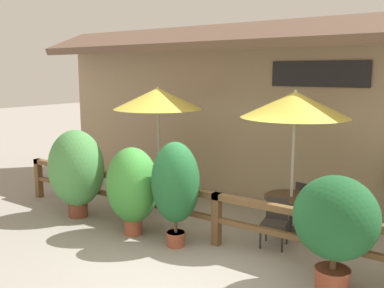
# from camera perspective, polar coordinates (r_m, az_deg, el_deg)

# --- Properties ---
(ground_plane) EXTENTS (60.00, 60.00, 0.00)m
(ground_plane) POSITION_cam_1_polar(r_m,az_deg,el_deg) (7.06, -1.45, -15.97)
(ground_plane) COLOR gray
(building_facade) EXTENTS (14.28, 1.49, 4.23)m
(building_facade) POSITION_cam_1_polar(r_m,az_deg,el_deg) (10.00, 12.71, 4.33)
(building_facade) COLOR tan
(building_facade) RESTS_ON ground
(patio_railing) EXTENTS (10.40, 0.14, 0.95)m
(patio_railing) POSITION_cam_1_polar(r_m,az_deg,el_deg) (7.61, 3.30, -8.41)
(patio_railing) COLOR brown
(patio_railing) RESTS_ON ground
(patio_umbrella_near) EXTENTS (2.00, 2.00, 2.73)m
(patio_umbrella_near) POSITION_cam_1_polar(r_m,az_deg,el_deg) (9.65, -4.57, 6.05)
(patio_umbrella_near) COLOR #B7B2A8
(patio_umbrella_near) RESTS_ON ground
(dining_table_near) EXTENTS (1.02, 1.02, 0.72)m
(dining_table_near) POSITION_cam_1_polar(r_m,az_deg,el_deg) (9.94, -4.42, -4.78)
(dining_table_near) COLOR #4C3826
(dining_table_near) RESTS_ON ground
(chair_near_streetside) EXTENTS (0.50, 0.50, 0.85)m
(chair_near_streetside) POSITION_cam_1_polar(r_m,az_deg,el_deg) (9.44, -7.39, -6.28)
(chair_near_streetside) COLOR #332D28
(chair_near_streetside) RESTS_ON ground
(chair_near_wallside) EXTENTS (0.48, 0.48, 0.85)m
(chair_near_wallside) POSITION_cam_1_polar(r_m,az_deg,el_deg) (10.50, -1.62, -4.57)
(chair_near_wallside) COLOR #332D28
(chair_near_wallside) RESTS_ON ground
(patio_umbrella_middle) EXTENTS (2.00, 2.00, 2.73)m
(patio_umbrella_middle) POSITION_cam_1_polar(r_m,az_deg,el_deg) (8.04, 13.59, 5.10)
(patio_umbrella_middle) COLOR #B7B2A8
(patio_umbrella_middle) RESTS_ON ground
(dining_table_middle) EXTENTS (1.02, 1.02, 0.72)m
(dining_table_middle) POSITION_cam_1_polar(r_m,az_deg,el_deg) (8.39, 13.08, -7.75)
(dining_table_middle) COLOR #4C3826
(dining_table_middle) RESTS_ON ground
(chair_middle_streetside) EXTENTS (0.49, 0.49, 0.85)m
(chair_middle_streetside) POSITION_cam_1_polar(r_m,az_deg,el_deg) (7.79, 11.04, -9.86)
(chair_middle_streetside) COLOR #332D28
(chair_middle_streetside) RESTS_ON ground
(chair_middle_wallside) EXTENTS (0.47, 0.47, 0.85)m
(chair_middle_wallside) POSITION_cam_1_polar(r_m,az_deg,el_deg) (9.04, 15.12, -7.26)
(chair_middle_wallside) COLOR #332D28
(chair_middle_wallside) RESTS_ON ground
(potted_plant_broad_leaf) EXTENTS (0.87, 0.78, 1.87)m
(potted_plant_broad_leaf) POSITION_cam_1_polar(r_m,az_deg,el_deg) (7.43, -2.23, -5.37)
(potted_plant_broad_leaf) COLOR #9E4C33
(potted_plant_broad_leaf) RESTS_ON ground
(potted_plant_tall_tropical) EXTENTS (1.22, 1.10, 1.86)m
(potted_plant_tall_tropical) POSITION_cam_1_polar(r_m,az_deg,el_deg) (9.29, -15.17, -3.28)
(potted_plant_tall_tropical) COLOR brown
(potted_plant_tall_tropical) RESTS_ON ground
(potted_plant_corner_fern) EXTENTS (1.18, 1.06, 1.65)m
(potted_plant_corner_fern) POSITION_cam_1_polar(r_m,az_deg,el_deg) (6.31, 18.58, -9.69)
(potted_plant_corner_fern) COLOR #9E4C33
(potted_plant_corner_fern) RESTS_ON ground
(potted_plant_entrance_palm) EXTENTS (1.03, 0.92, 1.67)m
(potted_plant_entrance_palm) POSITION_cam_1_polar(r_m,az_deg,el_deg) (8.10, -7.96, -5.60)
(potted_plant_entrance_palm) COLOR #9E4C33
(potted_plant_entrance_palm) RESTS_ON ground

